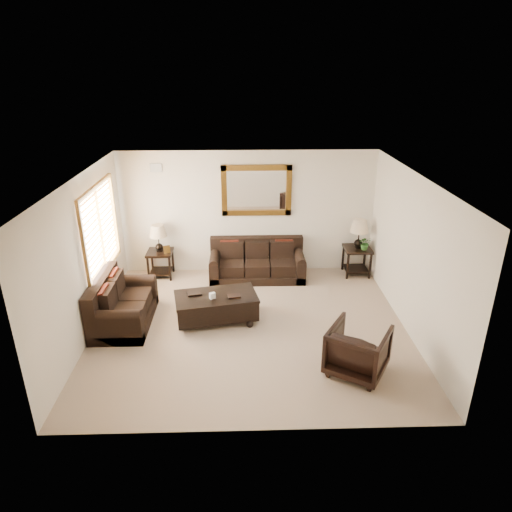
{
  "coord_description": "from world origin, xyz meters",
  "views": [
    {
      "loc": [
        -0.12,
        -7.02,
        4.34
      ],
      "look_at": [
        0.12,
        0.6,
        1.12
      ],
      "focal_mm": 32.0,
      "sensor_mm": 36.0,
      "label": 1
    }
  ],
  "objects_px": {
    "coffee_table": "(216,305)",
    "sofa": "(257,264)",
    "end_table_left": "(159,243)",
    "end_table_right": "(358,239)",
    "loveseat": "(121,307)",
    "armchair": "(358,348)"
  },
  "relations": [
    {
      "from": "end_table_left",
      "to": "end_table_right",
      "type": "height_order",
      "value": "end_table_right"
    },
    {
      "from": "end_table_right",
      "to": "coffee_table",
      "type": "xyz_separation_m",
      "value": [
        -3.01,
        -1.89,
        -0.52
      ]
    },
    {
      "from": "coffee_table",
      "to": "armchair",
      "type": "xyz_separation_m",
      "value": [
        2.2,
        -1.61,
        0.11
      ]
    },
    {
      "from": "coffee_table",
      "to": "sofa",
      "type": "bearing_deg",
      "value": 55.1
    },
    {
      "from": "loveseat",
      "to": "armchair",
      "type": "xyz_separation_m",
      "value": [
        3.91,
        -1.56,
        0.09
      ]
    },
    {
      "from": "sofa",
      "to": "end_table_left",
      "type": "height_order",
      "value": "end_table_left"
    },
    {
      "from": "sofa",
      "to": "coffee_table",
      "type": "xyz_separation_m",
      "value": [
        -0.8,
        -1.81,
        0.01
      ]
    },
    {
      "from": "end_table_left",
      "to": "armchair",
      "type": "relative_size",
      "value": 1.42
    },
    {
      "from": "armchair",
      "to": "loveseat",
      "type": "bearing_deg",
      "value": 10.12
    },
    {
      "from": "sofa",
      "to": "loveseat",
      "type": "height_order",
      "value": "loveseat"
    },
    {
      "from": "end_table_left",
      "to": "coffee_table",
      "type": "xyz_separation_m",
      "value": [
        1.31,
        -1.91,
        -0.47
      ]
    },
    {
      "from": "sofa",
      "to": "armchair",
      "type": "height_order",
      "value": "armchair"
    },
    {
      "from": "coffee_table",
      "to": "armchair",
      "type": "bearing_deg",
      "value": -47.24
    },
    {
      "from": "end_table_right",
      "to": "loveseat",
      "type": "bearing_deg",
      "value": -157.61
    },
    {
      "from": "end_table_left",
      "to": "armchair",
      "type": "bearing_deg",
      "value": -45.06
    },
    {
      "from": "loveseat",
      "to": "coffee_table",
      "type": "bearing_deg",
      "value": -88.14
    },
    {
      "from": "armchair",
      "to": "sofa",
      "type": "bearing_deg",
      "value": -35.96
    },
    {
      "from": "loveseat",
      "to": "coffee_table",
      "type": "xyz_separation_m",
      "value": [
        1.71,
        0.06,
        -0.02
      ]
    },
    {
      "from": "loveseat",
      "to": "end_table_right",
      "type": "relative_size",
      "value": 1.24
    },
    {
      "from": "loveseat",
      "to": "end_table_right",
      "type": "bearing_deg",
      "value": -67.61
    },
    {
      "from": "end_table_left",
      "to": "end_table_right",
      "type": "xyz_separation_m",
      "value": [
        4.32,
        -0.02,
        0.05
      ]
    },
    {
      "from": "sofa",
      "to": "coffee_table",
      "type": "distance_m",
      "value": 1.98
    }
  ]
}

